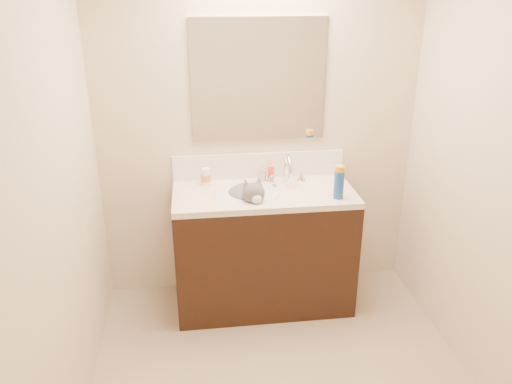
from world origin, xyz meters
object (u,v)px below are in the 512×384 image
object	(u,v)px
silver_jar	(262,177)
amber_bottle	(271,173)
spray_can	(339,185)
pill_bottle	(206,176)
faucet	(287,171)
cat	(248,198)
basin	(247,204)
vanity_cabinet	(264,251)

from	to	relation	value
silver_jar	amber_bottle	xyz separation A→B (m)	(0.06, -0.01, 0.02)
silver_jar	amber_bottle	size ratio (longest dim) A/B	0.56
amber_bottle	spray_can	xyz separation A→B (m)	(0.38, -0.36, 0.03)
pill_bottle	faucet	bearing A→B (deg)	-4.63
amber_bottle	silver_jar	bearing A→B (deg)	175.20
cat	silver_jar	distance (m)	0.26
basin	faucet	xyz separation A→B (m)	(0.30, 0.17, 0.16)
cat	silver_jar	xyz separation A→B (m)	(0.13, 0.22, 0.06)
faucet	pill_bottle	xyz separation A→B (m)	(-0.56, 0.05, -0.03)
pill_bottle	vanity_cabinet	bearing A→B (deg)	-25.83
faucet	pill_bottle	distance (m)	0.56
basin	cat	xyz separation A→B (m)	(0.01, 0.01, 0.04)
pill_bottle	amber_bottle	xyz separation A→B (m)	(0.45, 0.01, -0.00)
pill_bottle	silver_jar	distance (m)	0.39
faucet	amber_bottle	distance (m)	0.12
faucet	silver_jar	distance (m)	0.18
basin	spray_can	xyz separation A→B (m)	(0.57, -0.14, 0.16)
amber_bottle	spray_can	distance (m)	0.52
pill_bottle	basin	bearing A→B (deg)	-39.63
basin	amber_bottle	xyz separation A→B (m)	(0.20, 0.22, 0.12)
vanity_cabinet	amber_bottle	xyz separation A→B (m)	(0.08, 0.19, 0.50)
basin	spray_can	world-z (taller)	spray_can
silver_jar	spray_can	size ratio (longest dim) A/B	0.34
pill_bottle	silver_jar	world-z (taller)	pill_bottle
vanity_cabinet	silver_jar	distance (m)	0.52
vanity_cabinet	silver_jar	world-z (taller)	silver_jar
cat	amber_bottle	distance (m)	0.30
basin	silver_jar	world-z (taller)	silver_jar
faucet	spray_can	size ratio (longest dim) A/B	1.59
basin	pill_bottle	size ratio (longest dim) A/B	3.97
cat	spray_can	world-z (taller)	spray_can
vanity_cabinet	silver_jar	size ratio (longest dim) A/B	19.85
vanity_cabinet	spray_can	size ratio (longest dim) A/B	6.82
faucet	pill_bottle	bearing A→B (deg)	175.37
basin	silver_jar	xyz separation A→B (m)	(0.14, 0.23, 0.10)
amber_bottle	spray_can	bearing A→B (deg)	-43.36
amber_bottle	spray_can	size ratio (longest dim) A/B	0.62
faucet	cat	world-z (taller)	faucet
faucet	silver_jar	world-z (taller)	faucet
vanity_cabinet	faucet	world-z (taller)	faucet
pill_bottle	spray_can	world-z (taller)	spray_can
basin	amber_bottle	bearing A→B (deg)	48.60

